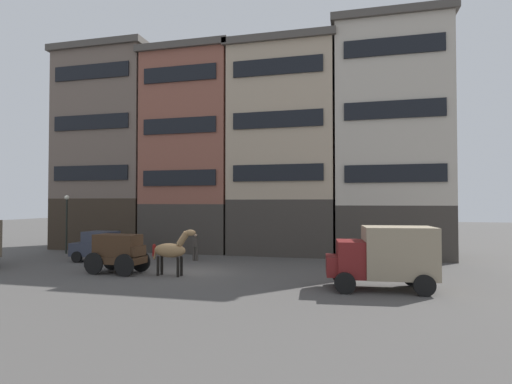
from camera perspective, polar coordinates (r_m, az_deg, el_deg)
The scene contains 12 objects.
ground_plane at distance 21.46m, azimuth -9.68°, elevation -11.17°, with size 120.00×120.00×0.00m, color #4C4947.
building_far_left at distance 34.75m, azimuth -19.74°, elevation 5.77°, with size 7.94×5.85×15.78m.
building_center_left at distance 31.36m, azimuth -8.77°, elevation 5.78°, with size 7.01×5.85×15.02m.
building_center_right at distance 29.40m, azimuth 4.01°, elevation 6.13°, with size 7.71×5.85×14.91m.
building_far_right at distance 29.15m, azimuth 18.49°, elevation 7.15°, with size 7.67×5.85×15.80m.
cargo_wagon at distance 21.89m, azimuth -18.91°, elevation -7.89°, with size 2.99×1.69×1.98m.
draft_horse at distance 20.45m, azimuth -11.87°, elevation -8.05°, with size 2.35×0.71×2.30m.
delivery_truck_near at distance 17.66m, azimuth 17.70°, elevation -8.57°, with size 4.49×2.49×2.62m.
sedan_dark at distance 26.60m, azimuth -20.93°, elevation -7.21°, with size 3.72×1.89×1.83m.
pedestrian_officer at distance 25.38m, azimuth -8.59°, elevation -7.42°, with size 0.51×0.51×1.79m.
streetlamp_curbside at distance 31.36m, azimuth -25.25°, elevation -3.05°, with size 0.32×0.32×4.12m.
fire_hydrant_curbside at distance 28.02m, azimuth -14.24°, elevation -7.96°, with size 0.24×0.24×0.83m.
Camera 1 is at (8.40, -19.41, 3.64)m, focal length 28.22 mm.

